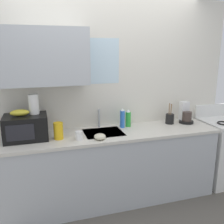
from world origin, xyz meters
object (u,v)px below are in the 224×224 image
(paper_towel_roll, at_px, (34,104))
(cereal_canister, at_px, (58,131))
(stove_range, at_px, (222,150))
(utensil_crock, at_px, (170,118))
(small_bowl, at_px, (100,137))
(mug_white, at_px, (79,136))
(banana_bunch, at_px, (20,113))
(microwave, at_px, (26,127))
(dish_soap_bottle_green, at_px, (128,118))
(dish_soap_bottle_blue, at_px, (122,118))
(coffee_maker, at_px, (185,115))

(paper_towel_roll, distance_m, cereal_canister, 0.40)
(stove_range, bearing_deg, utensil_crock, 171.83)
(cereal_canister, height_order, small_bowl, cereal_canister)
(stove_range, height_order, mug_white, stove_range)
(stove_range, relative_size, cereal_canister, 5.74)
(banana_bunch, xyz_separation_m, mug_white, (0.60, -0.19, -0.26))
(microwave, relative_size, banana_bunch, 2.30)
(utensil_crock, bearing_deg, stove_range, -8.17)
(microwave, relative_size, mug_white, 4.84)
(banana_bunch, height_order, paper_towel_roll, paper_towel_roll)
(dish_soap_bottle_green, height_order, cereal_canister, dish_soap_bottle_green)
(dish_soap_bottle_blue, distance_m, mug_white, 0.67)
(stove_range, height_order, banana_bunch, banana_bunch)
(cereal_canister, height_order, mug_white, cereal_canister)
(banana_bunch, xyz_separation_m, dish_soap_bottle_green, (1.29, 0.12, -0.20))
(coffee_maker, xyz_separation_m, cereal_canister, (-1.71, -0.16, -0.01))
(banana_bunch, distance_m, paper_towel_roll, 0.18)
(microwave, height_order, dish_soap_bottle_green, microwave)
(dish_soap_bottle_green, bearing_deg, mug_white, -156.07)
(banana_bunch, height_order, mug_white, banana_bunch)
(paper_towel_roll, distance_m, small_bowl, 0.82)
(mug_white, bearing_deg, banana_bunch, 162.53)
(coffee_maker, height_order, mug_white, coffee_maker)
(paper_towel_roll, xyz_separation_m, small_bowl, (0.67, -0.30, -0.35))
(utensil_crock, bearing_deg, mug_white, -168.39)
(microwave, height_order, utensil_crock, utensil_crock)
(utensil_crock, bearing_deg, dish_soap_bottle_green, 175.49)
(cereal_canister, distance_m, small_bowl, 0.46)
(dish_soap_bottle_green, distance_m, cereal_canister, 0.93)
(microwave, distance_m, dish_soap_bottle_blue, 1.16)
(banana_bunch, xyz_separation_m, dish_soap_bottle_blue, (1.20, 0.09, -0.19))
(dish_soap_bottle_green, bearing_deg, dish_soap_bottle_blue, -164.11)
(coffee_maker, xyz_separation_m, dish_soap_bottle_blue, (-0.89, 0.03, 0.02))
(paper_towel_roll, xyz_separation_m, coffee_maker, (1.95, 0.01, -0.28))
(banana_bunch, distance_m, dish_soap_bottle_green, 1.31)
(stove_range, height_order, dish_soap_bottle_blue, dish_soap_bottle_blue)
(mug_white, bearing_deg, dish_soap_bottle_blue, 25.04)
(coffee_maker, bearing_deg, microwave, -178.33)
(dish_soap_bottle_blue, bearing_deg, banana_bunch, -175.71)
(paper_towel_roll, xyz_separation_m, cereal_canister, (0.24, -0.15, -0.29))
(dish_soap_bottle_green, distance_m, mug_white, 0.75)
(dish_soap_bottle_blue, bearing_deg, utensil_crock, -1.76)
(utensil_crock, bearing_deg, coffee_maker, -2.86)
(dish_soap_bottle_green, xyz_separation_m, mug_white, (-0.69, -0.31, -0.06))
(coffee_maker, height_order, utensil_crock, same)
(dish_soap_bottle_blue, relative_size, small_bowl, 1.95)
(banana_bunch, relative_size, dish_soap_bottle_green, 0.89)
(paper_towel_roll, relative_size, coffee_maker, 0.79)
(cereal_canister, bearing_deg, utensil_crock, 6.55)
(banana_bunch, height_order, dish_soap_bottle_green, banana_bunch)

